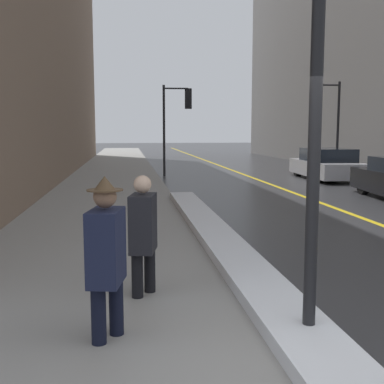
{
  "coord_description": "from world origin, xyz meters",
  "views": [
    {
      "loc": [
        -1.42,
        -3.52,
        2.01
      ],
      "look_at": [
        -0.4,
        4.0,
        1.05
      ],
      "focal_mm": 45.0,
      "sensor_mm": 36.0,
      "label": 1
    }
  ],
  "objects_px": {
    "traffic_light_near": "(179,110)",
    "pedestrian_in_fedora": "(106,252)",
    "traffic_light_far": "(324,108)",
    "parked_car_silver": "(327,165)",
    "pedestrian_with_shoulder_bag": "(143,230)"
  },
  "relations": [
    {
      "from": "traffic_light_near",
      "to": "pedestrian_in_fedora",
      "type": "height_order",
      "value": "traffic_light_near"
    },
    {
      "from": "traffic_light_far",
      "to": "parked_car_silver",
      "type": "relative_size",
      "value": 0.89
    },
    {
      "from": "pedestrian_in_fedora",
      "to": "pedestrian_with_shoulder_bag",
      "type": "relative_size",
      "value": 1.07
    },
    {
      "from": "traffic_light_far",
      "to": "pedestrian_in_fedora",
      "type": "relative_size",
      "value": 2.58
    },
    {
      "from": "parked_car_silver",
      "to": "traffic_light_far",
      "type": "bearing_deg",
      "value": -6.01
    },
    {
      "from": "traffic_light_near",
      "to": "parked_car_silver",
      "type": "distance_m",
      "value": 6.92
    },
    {
      "from": "traffic_light_far",
      "to": "pedestrian_in_fedora",
      "type": "height_order",
      "value": "traffic_light_far"
    },
    {
      "from": "traffic_light_near",
      "to": "parked_car_silver",
      "type": "xyz_separation_m",
      "value": [
        5.99,
        -2.56,
        -2.33
      ]
    },
    {
      "from": "traffic_light_near",
      "to": "pedestrian_with_shoulder_bag",
      "type": "height_order",
      "value": "traffic_light_near"
    },
    {
      "from": "pedestrian_in_fedora",
      "to": "parked_car_silver",
      "type": "relative_size",
      "value": 0.34
    },
    {
      "from": "traffic_light_near",
      "to": "traffic_light_far",
      "type": "relative_size",
      "value": 0.99
    },
    {
      "from": "traffic_light_far",
      "to": "pedestrian_with_shoulder_bag",
      "type": "bearing_deg",
      "value": 62.29
    },
    {
      "from": "traffic_light_far",
      "to": "pedestrian_with_shoulder_bag",
      "type": "xyz_separation_m",
      "value": [
        -8.27,
        -14.24,
        -2.16
      ]
    },
    {
      "from": "traffic_light_near",
      "to": "parked_car_silver",
      "type": "bearing_deg",
      "value": -20.3
    },
    {
      "from": "traffic_light_near",
      "to": "pedestrian_with_shoulder_bag",
      "type": "relative_size",
      "value": 2.73
    }
  ]
}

